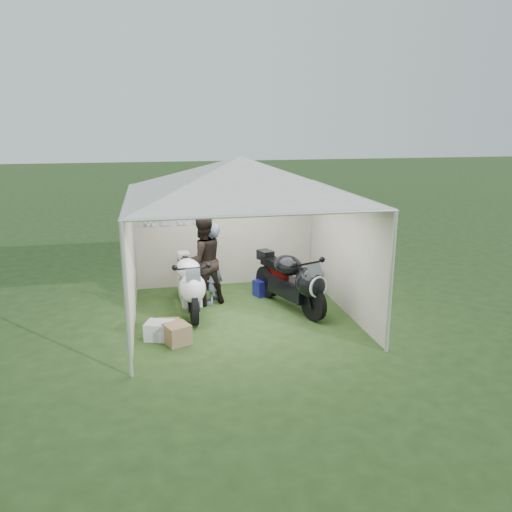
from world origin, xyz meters
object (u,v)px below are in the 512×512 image
Objects in this scene: canopy_tent at (241,180)px; crate_1 at (177,334)px; motorcycle_white at (189,283)px; motorcycle_black at (293,280)px; person_blue_jacket at (211,264)px; equipment_box at (308,280)px; crate_3 at (169,327)px; crate_0 at (160,331)px; paddock_stand at (265,287)px; person_dark_jacket at (203,260)px; crate_2 at (168,335)px.

crate_1 is (-1.28, -1.04, -2.41)m from canopy_tent.
crate_1 is at bearing -105.19° from motorcycle_white.
person_blue_jacket reaches higher than motorcycle_black.
equipment_box is (2.18, 0.37, -0.59)m from person_blue_jacket.
crate_3 is (-1.40, -0.60, -2.45)m from canopy_tent.
crate_0 is at bearing -128.96° from crate_3.
canopy_tent is 12.50× the size of paddock_stand.
motorcycle_black is 1.29× the size of person_blue_jacket.
equipment_box is at bearing 34.50° from canopy_tent.
motorcycle_black is 4.72× the size of paddock_stand.
motorcycle_black reaches higher than motorcycle_white.
paddock_stand is 0.25× the size of person_dark_jacket.
crate_2 is (-3.13, -2.07, -0.13)m from equipment_box.
crate_1 is at bearing -43.28° from crate_2.
crate_3 is at bearing 84.75° from crate_2.
person_dark_jacket is (0.31, 0.42, 0.32)m from motorcycle_white.
crate_0 is at bearing -140.93° from paddock_stand.
crate_2 is (-2.11, -1.93, -0.07)m from paddock_stand.
motorcycle_black reaches higher than paddock_stand.
motorcycle_black is 2.69m from crate_2.
crate_2 is (-2.46, -0.97, -0.51)m from motorcycle_black.
person_dark_jacket is at bearing 64.96° from crate_2.
crate_3 is (0.16, 0.20, -0.03)m from crate_0.
person_dark_jacket is 1.11× the size of person_blue_jacket.
crate_0 is at bearing 42.19° from person_dark_jacket.
crate_1 is (-0.81, -1.84, -0.66)m from person_blue_jacket.
crate_1 reaches higher than crate_0.
person_dark_jacket is (-1.68, 0.70, 0.30)m from motorcycle_black.
crate_1 is at bearing -0.53° from person_blue_jacket.
crate_1 reaches higher than crate_2.
motorcycle_white is 4.67× the size of equipment_box.
canopy_tent is 2.70m from paddock_stand.
paddock_stand is at bearing 46.44° from crate_1.
motorcycle_white is at bearing 62.07° from crate_0.
paddock_stand is at bearing 56.39° from canopy_tent.
motorcycle_black is at bearing 87.34° from person_blue_jacket.
person_blue_jacket is at bearing 41.20° from motorcycle_white.
person_dark_jacket is 2.48m from equipment_box.
motorcycle_white is 2.80m from equipment_box.
person_blue_jacket reaches higher than paddock_stand.
canopy_tent is at bearing 112.23° from person_dark_jacket.
paddock_stand is 0.99× the size of crate_0.
motorcycle_black is 5.71× the size of crate_1.
crate_0 is (-1.09, -1.60, -0.67)m from person_blue_jacket.
crate_1 is 1.00× the size of crate_3.
crate_2 is (-0.15, 0.14, -0.07)m from crate_1.
equipment_box is 3.57m from crate_3.
motorcycle_black is 7.77× the size of crate_2.
crate_2 is at bearing -6.22° from person_blue_jacket.
paddock_stand is (0.68, 1.03, -2.41)m from canopy_tent.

